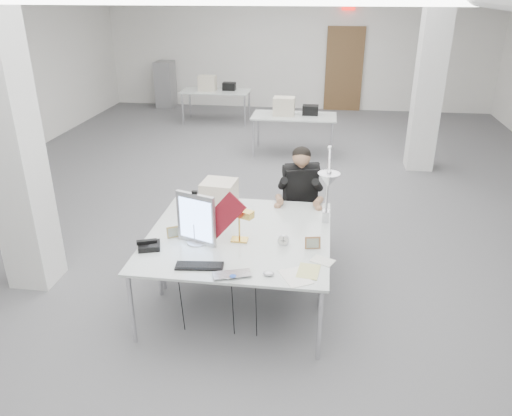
{
  "coord_description": "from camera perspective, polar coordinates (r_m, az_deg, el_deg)",
  "views": [
    {
      "loc": [
        0.79,
        -6.42,
        3.02
      ],
      "look_at": [
        0.17,
        -2.0,
        1.03
      ],
      "focal_mm": 35.0,
      "sensor_mm": 36.0,
      "label": 1
    }
  ],
  "objects": [
    {
      "name": "beige_monitor",
      "position": [
        5.46,
        -4.22,
        1.4
      ],
      "size": [
        0.38,
        0.37,
        0.33
      ],
      "primitive_type": "cube",
      "rotation": [
        0.0,
        0.0,
        -0.09
      ],
      "color": "beige",
      "rests_on": "desk_second"
    },
    {
      "name": "keyboard",
      "position": [
        4.44,
        -6.47,
        -6.61
      ],
      "size": [
        0.43,
        0.18,
        0.02
      ],
      "primitive_type": "cube",
      "rotation": [
        0.0,
        0.0,
        0.11
      ],
      "color": "black",
      "rests_on": "desk_main"
    },
    {
      "name": "desk_phone",
      "position": [
        4.81,
        -12.11,
        -4.27
      ],
      "size": [
        0.24,
        0.23,
        0.05
      ],
      "primitive_type": "cube",
      "rotation": [
        0.0,
        0.0,
        0.3
      ],
      "color": "black",
      "rests_on": "desk_main"
    },
    {
      "name": "seated_person",
      "position": [
        5.88,
        5.1,
        2.83
      ],
      "size": [
        0.65,
        0.74,
        0.93
      ],
      "primitive_type": null,
      "rotation": [
        0.0,
        0.0,
        0.28
      ],
      "color": "black",
      "rests_on": "office_chair"
    },
    {
      "name": "room_shell",
      "position": [
        6.72,
        1.48,
        12.69
      ],
      "size": [
        10.04,
        14.04,
        3.24
      ],
      "color": "#59595C",
      "rests_on": "ground"
    },
    {
      "name": "paper_stack_c",
      "position": [
        4.55,
        7.61,
        -6.0
      ],
      "size": [
        0.24,
        0.21,
        0.01
      ],
      "primitive_type": "cube",
      "rotation": [
        0.0,
        0.0,
        -0.44
      ],
      "color": "silver",
      "rests_on": "desk_main"
    },
    {
      "name": "bg_desk_a",
      "position": [
        9.71,
        4.39,
        10.43
      ],
      "size": [
        1.6,
        0.8,
        0.02
      ],
      "primitive_type": "cube",
      "color": "silver",
      "rests_on": "room_shell"
    },
    {
      "name": "picture_frame_left",
      "position": [
        4.97,
        -9.35,
        -2.71
      ],
      "size": [
        0.14,
        0.1,
        0.11
      ],
      "primitive_type": "cube",
      "rotation": [
        -0.21,
        0.0,
        0.52
      ],
      "color": "tan",
      "rests_on": "desk_main"
    },
    {
      "name": "pennant",
      "position": [
        4.63,
        -3.95,
        -1.04
      ],
      "size": [
        0.49,
        0.1,
        0.53
      ],
      "primitive_type": "cube",
      "rotation": [
        0.0,
        -0.87,
        -0.19
      ],
      "color": "maroon",
      "rests_on": "monitor"
    },
    {
      "name": "filing_cabinet",
      "position": [
        13.96,
        -10.31,
        13.72
      ],
      "size": [
        0.45,
        0.55,
        1.2
      ],
      "primitive_type": "cube",
      "color": "gray",
      "rests_on": "room_shell"
    },
    {
      "name": "laptop",
      "position": [
        4.25,
        -2.66,
        -7.97
      ],
      "size": [
        0.38,
        0.31,
        0.03
      ],
      "primitive_type": "imported",
      "rotation": [
        0.0,
        0.0,
        0.34
      ],
      "color": "#A9A8AD",
      "rests_on": "desk_main"
    },
    {
      "name": "office_chair",
      "position": [
        6.04,
        5.02,
        0.25
      ],
      "size": [
        0.72,
        0.72,
        1.18
      ],
      "primitive_type": null,
      "rotation": [
        0.0,
        0.0,
        0.28
      ],
      "color": "black",
      "rests_on": "room_shell"
    },
    {
      "name": "monitor",
      "position": [
        4.74,
        -6.87,
        -1.23
      ],
      "size": [
        0.4,
        0.18,
        0.51
      ],
      "primitive_type": "cube",
      "rotation": [
        0.0,
        0.0,
        -0.35
      ],
      "color": "#B1B1B6",
      "rests_on": "desk_main"
    },
    {
      "name": "architect_lamp",
      "position": [
        4.89,
        8.17,
        1.91
      ],
      "size": [
        0.41,
        0.72,
        0.88
      ],
      "primitive_type": null,
      "rotation": [
        0.0,
        0.0,
        -0.27
      ],
      "color": "silver",
      "rests_on": "desk_second"
    },
    {
      "name": "desk_second",
      "position": [
        5.39,
        -1.15,
        -0.96
      ],
      "size": [
        1.8,
        0.9,
        0.02
      ],
      "primitive_type": "cube",
      "color": "silver",
      "rests_on": "room_shell"
    },
    {
      "name": "paper_stack_a",
      "position": [
        4.29,
        4.56,
        -7.85
      ],
      "size": [
        0.32,
        0.36,
        0.01
      ],
      "primitive_type": "cube",
      "rotation": [
        0.0,
        0.0,
        0.49
      ],
      "color": "white",
      "rests_on": "desk_main"
    },
    {
      "name": "paper_stack_b",
      "position": [
        4.38,
        6.01,
        -7.2
      ],
      "size": [
        0.21,
        0.27,
        0.01
      ],
      "primitive_type": "cube",
      "rotation": [
        0.0,
        0.0,
        -0.11
      ],
      "color": "#D7D480",
      "rests_on": "desk_main"
    },
    {
      "name": "desk_clock",
      "position": [
        4.76,
        3.15,
        -3.72
      ],
      "size": [
        0.11,
        0.04,
        0.11
      ],
      "primitive_type": "cylinder",
      "rotation": [
        1.57,
        0.0,
        0.05
      ],
      "color": "silver",
      "rests_on": "desk_main"
    },
    {
      "name": "mouse",
      "position": [
        4.29,
        1.44,
        -7.49
      ],
      "size": [
        0.1,
        0.07,
        0.04
      ],
      "primitive_type": "ellipsoid",
      "rotation": [
        0.0,
        0.0,
        -0.02
      ],
      "color": "silver",
      "rests_on": "desk_main"
    },
    {
      "name": "desk_main",
      "position": [
        4.6,
        -2.92,
        -5.66
      ],
      "size": [
        1.8,
        0.9,
        0.02
      ],
      "primitive_type": "cube",
      "color": "silver",
      "rests_on": "room_shell"
    },
    {
      "name": "picture_frame_right",
      "position": [
        4.72,
        6.5,
        -3.97
      ],
      "size": [
        0.15,
        0.06,
        0.12
      ],
      "primitive_type": "cube",
      "rotation": [
        -0.21,
        0.0,
        0.19
      ],
      "color": "#A47046",
      "rests_on": "desk_main"
    },
    {
      "name": "bg_desk_b",
      "position": [
        12.12,
        -4.59,
        13.17
      ],
      "size": [
        1.6,
        0.8,
        0.02
      ],
      "primitive_type": "cube",
      "color": "silver",
      "rests_on": "room_shell"
    },
    {
      "name": "bankers_lamp",
      "position": [
        4.78,
        -1.93,
        -1.77
      ],
      "size": [
        0.35,
        0.26,
        0.37
      ],
      "primitive_type": null,
      "rotation": [
        0.0,
        0.0,
        -0.43
      ],
      "color": "gold",
      "rests_on": "desk_main"
    }
  ]
}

